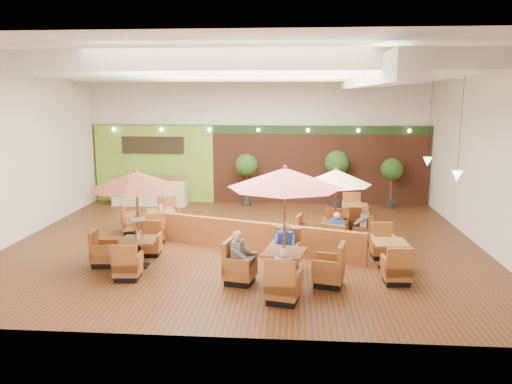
# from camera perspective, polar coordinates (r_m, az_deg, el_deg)

# --- Properties ---
(room) EXTENTS (14.04, 14.00, 5.52)m
(room) POSITION_cam_1_polar(r_m,az_deg,el_deg) (15.79, 0.01, 8.11)
(room) COLOR #381E0F
(room) RESTS_ON ground
(service_counter) EXTENTS (3.00, 0.75, 1.18)m
(service_counter) POSITION_cam_1_polar(r_m,az_deg,el_deg) (20.81, -12.04, 0.10)
(service_counter) COLOR beige
(service_counter) RESTS_ON ground
(booth_divider) EXTENTS (6.00, 2.11, 0.87)m
(booth_divider) POSITION_cam_1_polar(r_m,az_deg,el_deg) (14.35, 0.15, -5.15)
(booth_divider) COLOR brown
(booth_divider) RESTS_ON ground
(table_0) EXTENTS (2.47, 2.55, 2.58)m
(table_0) POSITION_cam_1_polar(r_m,az_deg,el_deg) (13.14, -13.72, -0.62)
(table_0) COLOR brown
(table_0) RESTS_ON ground
(table_1) EXTENTS (2.91, 2.91, 2.86)m
(table_1) POSITION_cam_1_polar(r_m,az_deg,el_deg) (11.51, 3.29, -1.54)
(table_1) COLOR brown
(table_1) RESTS_ON ground
(table_2) EXTENTS (2.36, 2.36, 2.32)m
(table_2) POSITION_cam_1_polar(r_m,az_deg,el_deg) (15.08, 9.07, 0.07)
(table_2) COLOR brown
(table_2) RESTS_ON ground
(table_3) EXTENTS (1.98, 2.80, 1.55)m
(table_3) POSITION_cam_1_polar(r_m,az_deg,el_deg) (16.53, -11.64, -3.14)
(table_3) COLOR brown
(table_3) RESTS_ON ground
(table_4) EXTENTS (0.90, 2.57, 0.96)m
(table_4) POSITION_cam_1_polar(r_m,az_deg,el_deg) (13.34, 14.97, -7.10)
(table_4) COLOR brown
(table_4) RESTS_ON ground
(table_5) EXTENTS (0.92, 2.61, 0.97)m
(table_5) POSITION_cam_1_polar(r_m,az_deg,el_deg) (17.33, 11.22, -2.76)
(table_5) COLOR brown
(table_5) RESTS_ON ground
(topiary_0) EXTENTS (0.91, 0.91, 2.12)m
(topiary_0) POSITION_cam_1_polar(r_m,az_deg,el_deg) (20.10, -1.09, 2.83)
(topiary_0) COLOR black
(topiary_0) RESTS_ON ground
(topiary_1) EXTENTS (0.98, 0.98, 2.28)m
(topiary_1) POSITION_cam_1_polar(r_m,az_deg,el_deg) (20.07, 9.25, 3.04)
(topiary_1) COLOR black
(topiary_1) RESTS_ON ground
(topiary_2) EXTENTS (0.86, 0.86, 2.00)m
(topiary_2) POSITION_cam_1_polar(r_m,az_deg,el_deg) (20.40, 15.27, 2.32)
(topiary_2) COLOR black
(topiary_2) RESTS_ON ground
(diner_0) EXTENTS (0.39, 0.32, 0.78)m
(diner_0) POSITION_cam_1_polar(r_m,az_deg,el_deg) (10.82, 3.11, -8.82)
(diner_0) COLOR silver
(diner_0) RESTS_ON ground
(diner_1) EXTENTS (0.38, 0.31, 0.76)m
(diner_1) POSITION_cam_1_polar(r_m,az_deg,el_deg) (12.82, 3.32, -5.69)
(diner_1) COLOR #284BAE
(diner_1) RESTS_ON ground
(diner_2) EXTENTS (0.37, 0.44, 0.84)m
(diner_2) POSITION_cam_1_polar(r_m,az_deg,el_deg) (11.87, -1.87, -6.90)
(diner_2) COLOR slate
(diner_2) RESTS_ON ground
(diner_3) EXTENTS (0.38, 0.34, 0.71)m
(diner_3) POSITION_cam_1_polar(r_m,az_deg,el_deg) (14.45, 9.23, -3.97)
(diner_3) COLOR #284BAE
(diner_3) RESTS_ON ground
(diner_4) EXTENTS (0.35, 0.39, 0.72)m
(diner_4) POSITION_cam_1_polar(r_m,az_deg,el_deg) (15.36, 12.12, -3.18)
(diner_4) COLOR silver
(diner_4) RESTS_ON ground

